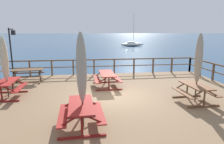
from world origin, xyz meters
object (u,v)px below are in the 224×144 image
at_px(patio_umbrella_tall_back_left, 199,59).
at_px(patio_umbrella_tall_mid_right, 4,59).
at_px(picnic_table_front_left, 195,90).
at_px(picnic_table_back_right, 28,73).
at_px(picnic_table_mid_centre, 7,86).
at_px(patio_umbrella_short_mid, 81,68).
at_px(lamp_post_hooked, 12,46).
at_px(sailboat_distant, 132,44).
at_px(picnic_table_mid_left, 81,110).
at_px(picnic_table_mid_right, 107,76).

relative_size(patio_umbrella_tall_back_left, patio_umbrella_tall_mid_right, 1.05).
xyz_separation_m(picnic_table_front_left, picnic_table_back_right, (-8.13, 4.52, 0.00)).
distance_m(picnic_table_mid_centre, patio_umbrella_short_mid, 5.06).
relative_size(lamp_post_hooked, sailboat_distant, 0.41).
distance_m(patio_umbrella_tall_back_left, patio_umbrella_short_mid, 5.14).
distance_m(picnic_table_front_left, picnic_table_back_right, 9.30).
distance_m(picnic_table_mid_left, sailboat_distant, 42.74).
height_order(picnic_table_mid_right, picnic_table_back_right, same).
distance_m(picnic_table_front_left, patio_umbrella_tall_mid_right, 8.52).
bearing_deg(lamp_post_hooked, patio_umbrella_tall_back_left, -29.89).
xyz_separation_m(picnic_table_front_left, picnic_table_mid_centre, (-8.29, 1.76, 0.00)).
relative_size(picnic_table_mid_left, patio_umbrella_tall_mid_right, 0.66).
height_order(picnic_table_front_left, picnic_table_mid_left, same).
distance_m(picnic_table_mid_right, sailboat_distant, 38.01).
distance_m(picnic_table_mid_left, patio_umbrella_short_mid, 1.36).
height_order(patio_umbrella_tall_back_left, lamp_post_hooked, lamp_post_hooked).
relative_size(picnic_table_front_left, patio_umbrella_tall_mid_right, 0.60).
distance_m(picnic_table_mid_right, patio_umbrella_tall_mid_right, 5.04).
bearing_deg(patio_umbrella_tall_mid_right, picnic_table_mid_left, -44.34).
relative_size(picnic_table_mid_right, lamp_post_hooked, 0.62).
bearing_deg(patio_umbrella_tall_back_left, picnic_table_back_right, 151.45).
distance_m(picnic_table_back_right, lamp_post_hooked, 2.05).
bearing_deg(picnic_table_mid_right, sailboat_distant, 74.30).
bearing_deg(patio_umbrella_tall_mid_right, sailboat_distant, 68.33).
bearing_deg(picnic_table_mid_centre, picnic_table_front_left, -11.96).
distance_m(picnic_table_back_right, patio_umbrella_short_mid, 7.14).
relative_size(patio_umbrella_tall_mid_right, sailboat_distant, 0.36).
distance_m(picnic_table_back_right, patio_umbrella_tall_mid_right, 3.06).
height_order(patio_umbrella_tall_mid_right, sailboat_distant, sailboat_distant).
height_order(picnic_table_mid_centre, lamp_post_hooked, lamp_post_hooked).
relative_size(picnic_table_mid_centre, patio_umbrella_tall_mid_right, 0.62).
xyz_separation_m(picnic_table_back_right, patio_umbrella_tall_back_left, (8.19, -4.45, 1.32)).
xyz_separation_m(picnic_table_mid_left, picnic_table_mid_right, (1.33, 4.54, 0.00)).
xyz_separation_m(picnic_table_back_right, patio_umbrella_short_mid, (3.34, -6.16, 1.36)).
height_order(picnic_table_mid_centre, picnic_table_mid_right, same).
height_order(picnic_table_front_left, picnic_table_mid_centre, same).
bearing_deg(patio_umbrella_short_mid, patio_umbrella_tall_back_left, 19.38).
xyz_separation_m(picnic_table_mid_right, picnic_table_back_right, (-4.61, 1.60, -0.01)).
distance_m(picnic_table_mid_centre, patio_umbrella_tall_back_left, 8.62).
distance_m(patio_umbrella_tall_mid_right, patio_umbrella_short_mid, 4.83).
bearing_deg(lamp_post_hooked, picnic_table_front_left, -30.38).
relative_size(picnic_table_mid_left, picnic_table_back_right, 0.99).
bearing_deg(patio_umbrella_short_mid, picnic_table_back_right, 118.46).
bearing_deg(picnic_table_mid_left, patio_umbrella_short_mid, -22.67).
xyz_separation_m(picnic_table_mid_left, patio_umbrella_short_mid, (0.06, -0.02, 1.36)).
bearing_deg(picnic_table_mid_centre, picnic_table_back_right, 86.69).
height_order(picnic_table_mid_left, patio_umbrella_short_mid, patio_umbrella_short_mid).
height_order(picnic_table_back_right, sailboat_distant, sailboat_distant).
height_order(patio_umbrella_tall_back_left, patio_umbrella_short_mid, patio_umbrella_short_mid).
bearing_deg(sailboat_distant, picnic_table_mid_centre, -111.73).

